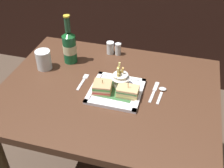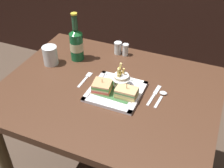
{
  "view_description": "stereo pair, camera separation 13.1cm",
  "coord_description": "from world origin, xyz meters",
  "px_view_note": "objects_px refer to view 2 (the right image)",
  "views": [
    {
      "loc": [
        0.3,
        -1.01,
        1.59
      ],
      "look_at": [
        0.02,
        -0.01,
        0.79
      ],
      "focal_mm": 45.63,
      "sensor_mm": 36.0,
      "label": 1
    },
    {
      "loc": [
        0.43,
        -0.96,
        1.59
      ],
      "look_at": [
        0.02,
        -0.01,
        0.79
      ],
      "focal_mm": 45.63,
      "sensor_mm": 36.0,
      "label": 2
    }
  ],
  "objects_px": {
    "square_plate": "(116,92)",
    "beer_bottle": "(76,43)",
    "knife": "(154,94)",
    "pepper_shaker": "(125,50)",
    "fries_cup": "(121,78)",
    "water_glass": "(50,56)",
    "sandwich_half_right": "(126,93)",
    "fork": "(86,79)",
    "sandwich_half_left": "(102,86)",
    "salt_shaker": "(118,49)",
    "spoon": "(162,95)",
    "dining_table": "(109,107)"
  },
  "relations": [
    {
      "from": "beer_bottle",
      "to": "water_glass",
      "type": "height_order",
      "value": "beer_bottle"
    },
    {
      "from": "sandwich_half_left",
      "to": "salt_shaker",
      "type": "height_order",
      "value": "sandwich_half_left"
    },
    {
      "from": "knife",
      "to": "salt_shaker",
      "type": "bearing_deg",
      "value": 137.15
    },
    {
      "from": "spoon",
      "to": "water_glass",
      "type": "bearing_deg",
      "value": 176.86
    },
    {
      "from": "pepper_shaker",
      "to": "square_plate",
      "type": "bearing_deg",
      "value": -76.79
    },
    {
      "from": "sandwich_half_right",
      "to": "water_glass",
      "type": "bearing_deg",
      "value": 166.3
    },
    {
      "from": "fries_cup",
      "to": "pepper_shaker",
      "type": "xyz_separation_m",
      "value": [
        -0.09,
        0.28,
        -0.03
      ]
    },
    {
      "from": "knife",
      "to": "pepper_shaker",
      "type": "bearing_deg",
      "value": 132.39
    },
    {
      "from": "pepper_shaker",
      "to": "salt_shaker",
      "type": "bearing_deg",
      "value": 180.0
    },
    {
      "from": "salt_shaker",
      "to": "dining_table",
      "type": "bearing_deg",
      "value": -75.92
    },
    {
      "from": "salt_shaker",
      "to": "sandwich_half_right",
      "type": "bearing_deg",
      "value": -62.42
    },
    {
      "from": "spoon",
      "to": "salt_shaker",
      "type": "xyz_separation_m",
      "value": [
        -0.33,
        0.27,
        0.03
      ]
    },
    {
      "from": "square_plate",
      "to": "fork",
      "type": "height_order",
      "value": "square_plate"
    },
    {
      "from": "square_plate",
      "to": "beer_bottle",
      "type": "distance_m",
      "value": 0.37
    },
    {
      "from": "fork",
      "to": "water_glass",
      "type": "bearing_deg",
      "value": 167.19
    },
    {
      "from": "fork",
      "to": "salt_shaker",
      "type": "distance_m",
      "value": 0.29
    },
    {
      "from": "beer_bottle",
      "to": "fork",
      "type": "xyz_separation_m",
      "value": [
        0.12,
        -0.15,
        -0.09
      ]
    },
    {
      "from": "spoon",
      "to": "salt_shaker",
      "type": "relative_size",
      "value": 1.72
    },
    {
      "from": "beer_bottle",
      "to": "spoon",
      "type": "distance_m",
      "value": 0.53
    },
    {
      "from": "beer_bottle",
      "to": "knife",
      "type": "xyz_separation_m",
      "value": [
        0.47,
        -0.13,
        -0.09
      ]
    },
    {
      "from": "square_plate",
      "to": "fork",
      "type": "relative_size",
      "value": 1.87
    },
    {
      "from": "dining_table",
      "to": "fries_cup",
      "type": "height_order",
      "value": "fries_cup"
    },
    {
      "from": "knife",
      "to": "square_plate",
      "type": "bearing_deg",
      "value": -161.07
    },
    {
      "from": "water_glass",
      "to": "spoon",
      "type": "bearing_deg",
      "value": -3.14
    },
    {
      "from": "square_plate",
      "to": "sandwich_half_right",
      "type": "distance_m",
      "value": 0.07
    },
    {
      "from": "sandwich_half_left",
      "to": "spoon",
      "type": "distance_m",
      "value": 0.28
    },
    {
      "from": "beer_bottle",
      "to": "fries_cup",
      "type": "bearing_deg",
      "value": -25.33
    },
    {
      "from": "water_glass",
      "to": "knife",
      "type": "bearing_deg",
      "value": -3.7
    },
    {
      "from": "fries_cup",
      "to": "fork",
      "type": "height_order",
      "value": "fries_cup"
    },
    {
      "from": "knife",
      "to": "fries_cup",
      "type": "bearing_deg",
      "value": -174.88
    },
    {
      "from": "beer_bottle",
      "to": "spoon",
      "type": "relative_size",
      "value": 2.19
    },
    {
      "from": "fries_cup",
      "to": "water_glass",
      "type": "xyz_separation_m",
      "value": [
        -0.42,
        0.05,
        -0.01
      ]
    },
    {
      "from": "sandwich_half_right",
      "to": "salt_shaker",
      "type": "xyz_separation_m",
      "value": [
        -0.18,
        0.35,
        -0.0
      ]
    },
    {
      "from": "knife",
      "to": "salt_shaker",
      "type": "relative_size",
      "value": 2.23
    },
    {
      "from": "knife",
      "to": "salt_shaker",
      "type": "height_order",
      "value": "salt_shaker"
    },
    {
      "from": "sandwich_half_right",
      "to": "beer_bottle",
      "type": "height_order",
      "value": "beer_bottle"
    },
    {
      "from": "water_glass",
      "to": "spoon",
      "type": "height_order",
      "value": "water_glass"
    },
    {
      "from": "spoon",
      "to": "pepper_shaker",
      "type": "xyz_separation_m",
      "value": [
        -0.28,
        0.27,
        0.03
      ]
    },
    {
      "from": "pepper_shaker",
      "to": "sandwich_half_right",
      "type": "bearing_deg",
      "value": -68.51
    },
    {
      "from": "pepper_shaker",
      "to": "beer_bottle",
      "type": "bearing_deg",
      "value": -148.82
    },
    {
      "from": "fries_cup",
      "to": "beer_bottle",
      "type": "height_order",
      "value": "beer_bottle"
    },
    {
      "from": "dining_table",
      "to": "fries_cup",
      "type": "distance_m",
      "value": 0.18
    },
    {
      "from": "sandwich_half_right",
      "to": "fork",
      "type": "bearing_deg",
      "value": 165.45
    },
    {
      "from": "dining_table",
      "to": "sandwich_half_left",
      "type": "xyz_separation_m",
      "value": [
        -0.02,
        -0.03,
        0.15
      ]
    },
    {
      "from": "sandwich_half_left",
      "to": "salt_shaker",
      "type": "distance_m",
      "value": 0.35
    },
    {
      "from": "dining_table",
      "to": "fork",
      "type": "xyz_separation_m",
      "value": [
        -0.14,
        0.03,
        0.12
      ]
    },
    {
      "from": "square_plate",
      "to": "salt_shaker",
      "type": "relative_size",
      "value": 3.42
    },
    {
      "from": "sandwich_half_left",
      "to": "sandwich_half_right",
      "type": "xyz_separation_m",
      "value": [
        0.12,
        0.0,
        0.0
      ]
    },
    {
      "from": "sandwich_half_right",
      "to": "water_glass",
      "type": "xyz_separation_m",
      "value": [
        -0.47,
        0.11,
        0.01
      ]
    },
    {
      "from": "beer_bottle",
      "to": "salt_shaker",
      "type": "xyz_separation_m",
      "value": [
        0.18,
        0.14,
        -0.06
      ]
    }
  ]
}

